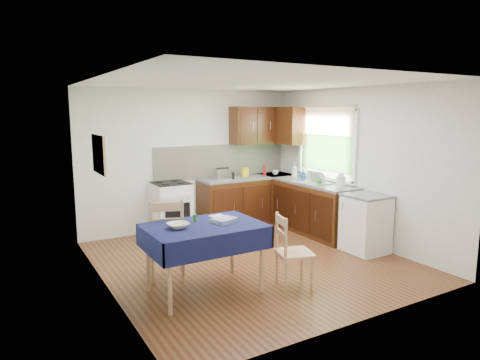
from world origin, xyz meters
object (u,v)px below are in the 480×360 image
kettle (341,181)px  chair_far (167,237)px  dining_table (204,234)px  dish_rack (316,182)px  sandwich_press (225,175)px  toaster (222,174)px  chair_near (291,249)px

kettle → chair_far: bearing=-178.1°
dining_table → chair_far: (-0.24, 0.59, -0.15)m
dining_table → dish_rack: dish_rack is taller
chair_far → sandwich_press: size_ratio=3.91×
sandwich_press → toaster: bearing=-134.4°
chair_far → dish_rack: dish_rack is taller
toaster → sandwich_press: size_ratio=1.07×
chair_near → sandwich_press: sandwich_press is taller
toaster → kettle: 2.10m
toaster → dining_table: bearing=-115.2°
chair_far → dish_rack: (2.89, 0.57, 0.37)m
dining_table → chair_far: bearing=96.9°
chair_far → dining_table: bearing=131.5°
toaster → sandwich_press: (0.07, 0.04, -0.02)m
dining_table → chair_far: 0.65m
sandwich_press → dish_rack: dish_rack is taller
chair_far → sandwich_press: bearing=-115.7°
dish_rack → kettle: 0.49m
chair_near → toaster: toaster is taller
dining_table → sandwich_press: sandwich_press is taller
toaster → kettle: bearing=-46.0°
chair_far → chair_near: chair_far is taller
toaster → kettle: size_ratio=1.17×
toaster → sandwich_press: 0.08m
dining_table → toaster: bearing=42.2°
chair_near → dining_table: bearing=82.2°
toaster → dish_rack: size_ratio=0.62×
sandwich_press → dish_rack: bearing=-32.5°
dining_table → toaster: (1.50, 2.37, 0.29)m
chair_far → sandwich_press: 2.60m
dish_rack → kettle: size_ratio=1.89×
dish_rack → kettle: kettle is taller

